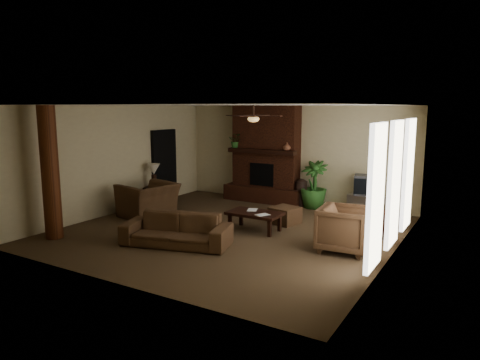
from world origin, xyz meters
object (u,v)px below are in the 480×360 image
Objects in this scene: coffee_table at (255,215)px; lamp_left at (154,171)px; log_column at (50,173)px; floor_vase at (301,191)px; armchair_right at (345,227)px; sofa at (176,225)px; armchair_left at (148,194)px; side_table_right at (376,224)px; tv_stand at (366,204)px; side_table_left at (155,196)px; floor_plant at (314,195)px; lamp_right at (376,190)px; ottoman at (285,215)px.

lamp_left is (-3.62, 0.75, 0.63)m from coffee_table.
log_column is 6.55m from floor_vase.
armchair_right is 1.26× the size of floor_vase.
sofa is 3.33m from armchair_right.
lamp_left is at bearing -136.26° from armchair_left.
side_table_right is at bearing 23.52° from sofa.
side_table_left is at bearing -148.43° from tv_stand.
armchair_right reaches higher than tv_stand.
floor_plant is (-1.87, 3.19, -0.12)m from armchair_right.
log_column is 7.00m from side_table_right.
armchair_right is at bearing 8.48° from sofa.
sofa reaches higher than side_table_left.
lamp_right is at bearing 2.62° from lamp_left.
coffee_table is 2.18× the size of side_table_right.
ottoman is (-1.85, 1.28, -0.29)m from armchair_right.
armchair_left reaches higher than coffee_table.
lamp_right is at bearing 112.92° from armchair_left.
lamp_right is (2.10, -1.80, 0.64)m from floor_plant.
log_column is 7.66m from tv_stand.
armchair_right reaches higher than floor_plant.
armchair_right is at bearing -99.36° from lamp_right.
floor_plant is (-1.43, -0.07, 0.12)m from tv_stand.
armchair_right is at bearing -34.63° from ottoman.
coffee_table is at bearing -109.48° from ottoman.
side_table_right is (5.88, 3.63, -1.12)m from log_column.
log_column is at bearing 107.38° from armchair_right.
armchair_right is at bearing -55.19° from floor_vase.
side_table_right is (2.54, -1.92, -0.16)m from floor_vase.
sofa is 1.67× the size of armchair_left.
tv_stand is 5.82m from lamp_left.
armchair_left is 4.24m from floor_vase.
floor_plant is 2.84m from lamp_right.
lamp_left reaches higher than floor_vase.
lamp_right is (2.08, 0.11, 0.80)m from ottoman.
floor_vase is 1.40× the size of side_table_left.
ottoman is 4.03m from lamp_left.
coffee_table is 1.85× the size of lamp_right.
side_table_right is (0.28, 1.34, -0.21)m from armchair_right.
floor_vase is 1.18× the size of lamp_right.
log_column is 2.90m from sofa.
log_column is at bearing -124.22° from floor_plant.
floor_vase is at bearing -170.13° from tv_stand.
side_table_left is 1.00× the size of side_table_right.
armchair_left is 3.00m from coffee_table.
armchair_right is 1.49× the size of lamp_right.
floor_plant reaches higher than tv_stand.
floor_vase reaches higher than coffee_table.
lamp_left is (-2.76, 2.47, 0.58)m from sofa.
floor_plant is 4.44m from side_table_left.
side_table_left is 0.73m from lamp_left.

